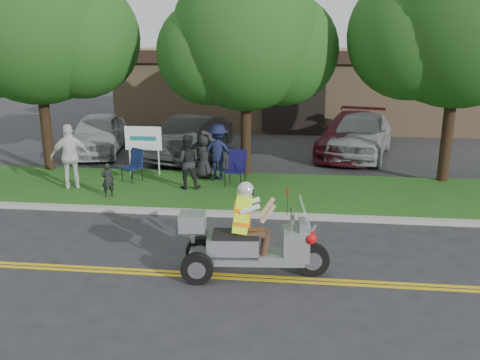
# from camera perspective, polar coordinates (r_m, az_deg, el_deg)

# --- Properties ---
(ground) EXTENTS (120.00, 120.00, 0.00)m
(ground) POSITION_cam_1_polar(r_m,az_deg,el_deg) (10.95, -5.97, -9.32)
(ground) COLOR #28282B
(ground) RESTS_ON ground
(centerline_near) EXTENTS (60.00, 0.10, 0.01)m
(centerline_near) POSITION_cam_1_polar(r_m,az_deg,el_deg) (10.43, -6.66, -10.63)
(centerline_near) COLOR gold
(centerline_near) RESTS_ON ground
(centerline_far) EXTENTS (60.00, 0.10, 0.01)m
(centerline_far) POSITION_cam_1_polar(r_m,az_deg,el_deg) (10.57, -6.46, -10.25)
(centerline_far) COLOR gold
(centerline_far) RESTS_ON ground
(curb) EXTENTS (60.00, 0.25, 0.12)m
(curb) POSITION_cam_1_polar(r_m,az_deg,el_deg) (13.69, -3.25, -3.73)
(curb) COLOR #A8A89E
(curb) RESTS_ON ground
(grass_verge) EXTENTS (60.00, 4.00, 0.10)m
(grass_verge) POSITION_cam_1_polar(r_m,az_deg,el_deg) (15.71, -1.92, -1.15)
(grass_verge) COLOR #1E5115
(grass_verge) RESTS_ON ground
(commercial_building) EXTENTS (18.00, 8.20, 4.00)m
(commercial_building) POSITION_cam_1_polar(r_m,az_deg,el_deg) (28.76, 6.16, 10.47)
(commercial_building) COLOR #9E7F5B
(commercial_building) RESTS_ON ground
(tree_left) EXTENTS (6.62, 5.40, 7.78)m
(tree_left) POSITION_cam_1_polar(r_m,az_deg,el_deg) (18.82, -21.72, 15.39)
(tree_left) COLOR #332114
(tree_left) RESTS_ON ground
(tree_mid) EXTENTS (5.88, 4.80, 7.05)m
(tree_mid) POSITION_cam_1_polar(r_m,az_deg,el_deg) (16.98, 0.89, 15.13)
(tree_mid) COLOR #332114
(tree_mid) RESTS_ON ground
(tree_right) EXTENTS (6.86, 5.60, 8.07)m
(tree_right) POSITION_cam_1_polar(r_m,az_deg,el_deg) (17.38, 23.62, 15.84)
(tree_right) COLOR #332114
(tree_right) RESTS_ON ground
(business_sign) EXTENTS (1.25, 0.06, 1.75)m
(business_sign) POSITION_cam_1_polar(r_m,az_deg,el_deg) (17.39, -10.80, 4.32)
(business_sign) COLOR silver
(business_sign) RESTS_ON ground
(trike_scooter) EXTENTS (2.99, 1.04, 1.95)m
(trike_scooter) POSITION_cam_1_polar(r_m,az_deg,el_deg) (10.14, 0.84, -7.11)
(trike_scooter) COLOR black
(trike_scooter) RESTS_ON ground
(lawn_chair_a) EXTENTS (0.76, 0.77, 1.04)m
(lawn_chair_a) POSITION_cam_1_polar(r_m,az_deg,el_deg) (16.80, -11.78, 1.89)
(lawn_chair_a) COLOR black
(lawn_chair_a) RESTS_ON grass_verge
(lawn_chair_b) EXTENTS (0.70, 0.71, 1.11)m
(lawn_chair_b) POSITION_cam_1_polar(r_m,az_deg,el_deg) (15.94, -0.40, 1.64)
(lawn_chair_b) COLOR black
(lawn_chair_b) RESTS_ON grass_verge
(spectator_adult_mid) EXTENTS (0.91, 0.76, 1.67)m
(spectator_adult_mid) POSITION_cam_1_polar(r_m,az_deg,el_deg) (15.62, -5.96, 2.04)
(spectator_adult_mid) COLOR black
(spectator_adult_mid) RESTS_ON grass_verge
(spectator_adult_right) EXTENTS (1.27, 0.95, 2.00)m
(spectator_adult_right) POSITION_cam_1_polar(r_m,az_deg,el_deg) (16.37, -18.48, 2.52)
(spectator_adult_right) COLOR silver
(spectator_adult_right) RESTS_ON grass_verge
(spectator_chair_a) EXTENTS (1.24, 0.81, 1.82)m
(spectator_chair_a) POSITION_cam_1_polar(r_m,az_deg,el_deg) (16.58, -2.44, 3.18)
(spectator_chair_a) COLOR #15193C
(spectator_chair_a) RESTS_ON grass_verge
(spectator_chair_b) EXTENTS (0.76, 0.53, 1.47)m
(spectator_chair_b) POSITION_cam_1_polar(r_m,az_deg,el_deg) (16.75, -4.05, 2.68)
(spectator_chair_b) COLOR black
(spectator_chair_b) RESTS_ON grass_verge
(child_left) EXTENTS (0.43, 0.37, 1.00)m
(child_left) POSITION_cam_1_polar(r_m,az_deg,el_deg) (15.30, -14.63, 0.02)
(child_left) COLOR black
(child_left) RESTS_ON grass_verge
(parked_car_far_left) EXTENTS (2.71, 5.04, 1.63)m
(parked_car_far_left) POSITION_cam_1_polar(r_m,az_deg,el_deg) (21.55, -15.68, 5.00)
(parked_car_far_left) COLOR #AEAFB5
(parked_car_far_left) RESTS_ON ground
(parked_car_left) EXTENTS (2.92, 5.13, 1.60)m
(parked_car_left) POSITION_cam_1_polar(r_m,az_deg,el_deg) (20.14, -5.73, 4.75)
(parked_car_left) COLOR #2D2D2F
(parked_car_left) RESTS_ON ground
(parked_car_mid) EXTENTS (3.41, 5.21, 1.33)m
(parked_car_mid) POSITION_cam_1_polar(r_m,az_deg,el_deg) (20.26, -6.52, 4.40)
(parked_car_mid) COLOR black
(parked_car_mid) RESTS_ON ground
(parked_car_right) EXTENTS (3.64, 6.09, 1.65)m
(parked_car_right) POSITION_cam_1_polar(r_m,az_deg,el_deg) (21.12, 12.58, 5.03)
(parked_car_right) COLOR #4B111B
(parked_car_right) RESTS_ON ground
(parked_car_far_right) EXTENTS (3.38, 5.62, 1.79)m
(parked_car_far_right) POSITION_cam_1_polar(r_m,az_deg,el_deg) (20.85, 13.35, 5.05)
(parked_car_far_right) COLOR #989B9F
(parked_car_far_right) RESTS_ON ground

